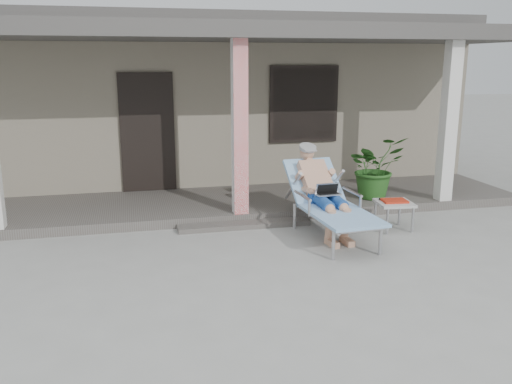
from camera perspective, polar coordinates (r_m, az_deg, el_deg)
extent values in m
plane|color=#9E9E99|center=(6.49, 2.22, -8.49)|extent=(60.00, 60.00, 0.00)
cube|color=gray|center=(12.43, -5.80, 9.24)|extent=(10.00, 5.00, 3.00)
cube|color=#474442|center=(12.41, -6.00, 16.86)|extent=(10.40, 5.40, 0.30)
cube|color=black|center=(9.84, -11.35, 6.13)|extent=(0.95, 0.06, 2.10)
cube|color=black|center=(10.31, 5.06, 9.19)|extent=(1.20, 0.06, 1.30)
cube|color=black|center=(10.30, 5.06, 9.19)|extent=(1.32, 0.05, 1.42)
cube|color=#605B56|center=(9.24, -2.72, -1.20)|extent=(10.00, 2.00, 0.15)
cube|color=red|center=(8.16, -1.72, 6.69)|extent=(0.22, 0.22, 2.61)
cube|color=silver|center=(9.50, 19.60, 6.90)|extent=(0.22, 0.22, 2.61)
cube|color=#474442|center=(8.95, -2.93, 16.44)|extent=(10.00, 2.30, 0.24)
cube|color=#605B56|center=(8.17, -1.23, -3.48)|extent=(2.00, 0.30, 0.07)
cylinder|color=#B7B7BC|center=(6.87, 8.14, -5.58)|extent=(0.05, 0.05, 0.39)
cylinder|color=#B7B7BC|center=(7.17, 12.96, -4.98)|extent=(0.05, 0.05, 0.39)
cylinder|color=#B7B7BC|center=(8.07, 4.07, -2.56)|extent=(0.05, 0.05, 0.39)
cylinder|color=#B7B7BC|center=(8.32, 8.33, -2.17)|extent=(0.05, 0.05, 0.39)
cube|color=#B7B7BC|center=(7.37, 8.92, -2.55)|extent=(0.74, 1.33, 0.03)
cube|color=#9BC8F0|center=(7.37, 8.92, -2.36)|extent=(0.85, 1.38, 0.04)
cube|color=#B7B7BC|center=(8.14, 6.12, 0.89)|extent=(0.70, 0.65, 0.52)
cube|color=#9BC8F0|center=(8.13, 6.12, 1.13)|extent=(0.81, 0.74, 0.59)
cylinder|color=#9B9B9D|center=(8.32, 5.39, 4.71)|extent=(0.27, 0.28, 0.14)
cube|color=silver|center=(7.72, 7.50, -0.18)|extent=(0.37, 0.27, 0.25)
cube|color=#B9B9B4|center=(8.23, 14.36, -1.14)|extent=(0.55, 0.55, 0.04)
cylinder|color=#B7B7BC|center=(8.02, 13.65, -3.04)|extent=(0.04, 0.04, 0.38)
cylinder|color=#B7B7BC|center=(8.21, 16.17, -2.82)|extent=(0.04, 0.04, 0.38)
cylinder|color=#B7B7BC|center=(8.37, 12.42, -2.28)|extent=(0.04, 0.04, 0.38)
cylinder|color=#B7B7BC|center=(8.55, 14.86, -2.09)|extent=(0.04, 0.04, 0.38)
cube|color=red|center=(8.22, 14.38, -0.90)|extent=(0.38, 0.30, 0.03)
cube|color=black|center=(8.34, 13.96, -0.71)|extent=(0.35, 0.06, 0.04)
imported|color=#26591E|center=(9.44, 12.40, 2.57)|extent=(1.09, 0.99, 1.06)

